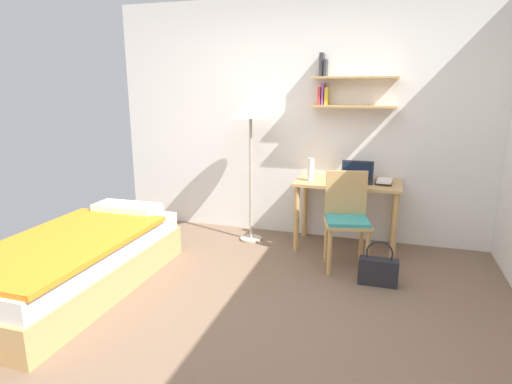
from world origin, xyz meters
TOP-DOWN VIEW (x-y plane):
  - ground_plane at (0.00, 0.00)m, footprint 5.28×5.28m
  - wall_back at (0.01, 2.02)m, footprint 4.40×0.27m
  - bed at (-1.54, 0.06)m, footprint 0.94×2.01m
  - desk at (0.53, 1.70)m, footprint 1.06×0.57m
  - desk_chair at (0.58, 1.19)m, footprint 0.48×0.46m
  - standing_lamp at (-0.50, 1.62)m, footprint 0.43×0.43m
  - laptop at (0.62, 1.73)m, footprint 0.33×0.21m
  - water_bottle at (0.15, 1.62)m, footprint 0.07×0.07m
  - book_stack at (0.89, 1.69)m, footprint 0.18×0.24m
  - handbag at (0.89, 0.89)m, footprint 0.33×0.11m

SIDE VIEW (x-z plane):
  - ground_plane at x=0.00m, z-range 0.00..0.00m
  - handbag at x=0.89m, z-range -0.07..0.33m
  - bed at x=-1.54m, z-range -0.03..0.51m
  - desk_chair at x=0.58m, z-range 0.05..0.96m
  - desk at x=0.53m, z-range 0.23..0.95m
  - book_stack at x=0.89m, z-range 0.72..0.77m
  - laptop at x=0.62m, z-range 0.67..0.88m
  - water_bottle at x=0.15m, z-range 0.72..0.96m
  - wall_back at x=0.01m, z-range 0.01..2.61m
  - standing_lamp at x=-0.50m, z-range 0.61..2.19m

